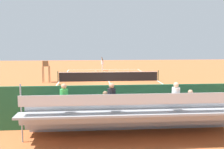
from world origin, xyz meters
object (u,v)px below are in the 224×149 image
object	(u,v)px
equipment_bag	(121,119)
tennis_player	(102,63)
bleacher_stand	(133,115)
umpire_chair	(46,69)
tennis_racket	(96,71)
tennis_net	(109,76)
tennis_ball_near	(85,72)
courtside_bench	(163,110)
line_judge	(60,103)

from	to	relation	value
equipment_bag	tennis_player	distance (m)	23.25
bleacher_stand	umpire_chair	distance (m)	16.30
umpire_chair	tennis_racket	bearing A→B (deg)	-117.53
equipment_bag	tennis_net	bearing A→B (deg)	-91.29
umpire_chair	tennis_ball_near	distance (m)	9.01
courtside_bench	line_judge	distance (m)	5.13
tennis_player	equipment_bag	bearing A→B (deg)	89.85
line_judge	tennis_racket	bearing A→B (deg)	-95.41
tennis_net	umpire_chair	bearing A→B (deg)	2.62
umpire_chair	equipment_bag	size ratio (longest dim) A/B	2.38
equipment_bag	tennis_player	world-z (taller)	tennis_player
bleacher_stand	courtside_bench	world-z (taller)	bleacher_stand
tennis_racket	tennis_ball_near	bearing A→B (deg)	46.90
tennis_net	courtside_bench	size ratio (longest dim) A/B	5.72
umpire_chair	equipment_bag	world-z (taller)	umpire_chair
tennis_racket	tennis_ball_near	distance (m)	2.08
tennis_ball_near	line_judge	bearing A→B (deg)	88.03
courtside_bench	tennis_ball_near	xyz separation A→B (m)	(4.38, -21.14, -0.53)
equipment_bag	line_judge	distance (m)	3.12
tennis_player	line_judge	size ratio (longest dim) A/B	1.00
tennis_ball_near	line_judge	size ratio (longest dim) A/B	0.03
equipment_bag	tennis_ball_near	xyz separation A→B (m)	(2.28, -21.27, -0.15)
tennis_player	line_judge	distance (m)	23.27
courtside_bench	tennis_racket	distance (m)	22.86
bleacher_stand	equipment_bag	xyz separation A→B (m)	(0.27, -1.97, -0.77)
umpire_chair	equipment_bag	distance (m)	14.43
tennis_net	line_judge	world-z (taller)	line_judge
umpire_chair	tennis_racket	size ratio (longest dim) A/B	3.86
tennis_net	bleacher_stand	xyz separation A→B (m)	(0.03, 15.37, 0.45)
bleacher_stand	tennis_racket	distance (m)	24.80
tennis_net	umpire_chair	xyz separation A→B (m)	(6.20, 0.28, 0.81)
umpire_chair	courtside_bench	size ratio (longest dim) A/B	1.19
tennis_ball_near	line_judge	distance (m)	21.14
umpire_chair	tennis_ball_near	world-z (taller)	umpire_chair
umpire_chair	tennis_ball_near	xyz separation A→B (m)	(-3.62, -8.15, -1.28)
courtside_bench	equipment_bag	xyz separation A→B (m)	(2.11, 0.13, -0.38)
equipment_bag	umpire_chair	bearing A→B (deg)	-65.78
umpire_chair	equipment_bag	bearing A→B (deg)	114.22
tennis_player	tennis_ball_near	bearing A→B (deg)	40.04
bleacher_stand	equipment_bag	world-z (taller)	bleacher_stand
tennis_net	tennis_player	distance (m)	9.85
bleacher_stand	tennis_racket	world-z (taller)	bleacher_stand
tennis_net	bleacher_stand	distance (m)	15.38
tennis_net	equipment_bag	xyz separation A→B (m)	(0.30, 13.40, -0.32)
tennis_net	umpire_chair	world-z (taller)	umpire_chair
tennis_ball_near	equipment_bag	bearing A→B (deg)	96.11
bleacher_stand	equipment_bag	size ratio (longest dim) A/B	10.07
tennis_player	line_judge	world-z (taller)	same
tennis_player	tennis_net	bearing A→B (deg)	91.40
bleacher_stand	tennis_player	size ratio (longest dim) A/B	4.70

